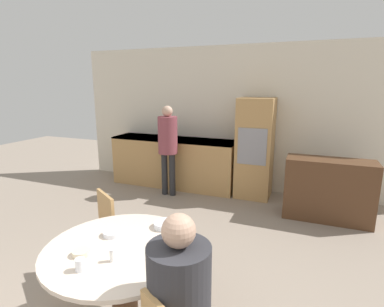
{
  "coord_description": "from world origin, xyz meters",
  "views": [
    {
      "loc": [
        1.29,
        -0.44,
        1.92
      ],
      "look_at": [
        0.03,
        2.75,
        1.12
      ],
      "focal_mm": 28.0,
      "sensor_mm": 36.0,
      "label": 1
    }
  ],
  "objects_px": {
    "oven_unit": "(255,148)",
    "bowl_centre": "(81,253)",
    "dining_table": "(124,278)",
    "bowl_far": "(113,233)",
    "person_seated": "(178,307)",
    "person_standing": "(168,141)",
    "cup": "(80,265)",
    "bowl_near": "(165,224)",
    "chair_far_left": "(97,233)",
    "sideboard": "(328,190)"
  },
  "relations": [
    {
      "from": "person_seated",
      "to": "person_standing",
      "type": "xyz_separation_m",
      "value": [
        -1.66,
        3.27,
        0.23
      ]
    },
    {
      "from": "sideboard",
      "to": "bowl_near",
      "type": "xyz_separation_m",
      "value": [
        -1.36,
        -2.47,
        0.35
      ]
    },
    {
      "from": "dining_table",
      "to": "bowl_far",
      "type": "xyz_separation_m",
      "value": [
        -0.16,
        0.12,
        0.27
      ]
    },
    {
      "from": "bowl_near",
      "to": "person_standing",
      "type": "bearing_deg",
      "value": 115.56
    },
    {
      "from": "sideboard",
      "to": "bowl_centre",
      "type": "height_order",
      "value": "sideboard"
    },
    {
      "from": "chair_far_left",
      "to": "person_seated",
      "type": "relative_size",
      "value": 0.7
    },
    {
      "from": "oven_unit",
      "to": "cup",
      "type": "height_order",
      "value": "oven_unit"
    },
    {
      "from": "chair_far_left",
      "to": "person_seated",
      "type": "xyz_separation_m",
      "value": [
        1.25,
        -0.87,
        0.23
      ]
    },
    {
      "from": "oven_unit",
      "to": "bowl_near",
      "type": "xyz_separation_m",
      "value": [
        -0.2,
        -3.03,
        -0.06
      ]
    },
    {
      "from": "chair_far_left",
      "to": "bowl_far",
      "type": "height_order",
      "value": "chair_far_left"
    },
    {
      "from": "person_seated",
      "to": "bowl_near",
      "type": "xyz_separation_m",
      "value": [
        -0.45,
        0.76,
        0.06
      ]
    },
    {
      "from": "person_standing",
      "to": "chair_far_left",
      "type": "bearing_deg",
      "value": -80.5
    },
    {
      "from": "oven_unit",
      "to": "bowl_centre",
      "type": "relative_size",
      "value": 14.16
    },
    {
      "from": "bowl_near",
      "to": "bowl_centre",
      "type": "height_order",
      "value": "bowl_near"
    },
    {
      "from": "person_seated",
      "to": "cup",
      "type": "distance_m",
      "value": 0.69
    },
    {
      "from": "bowl_near",
      "to": "bowl_far",
      "type": "xyz_separation_m",
      "value": [
        -0.32,
        -0.28,
        -0.0
      ]
    },
    {
      "from": "person_seated",
      "to": "person_standing",
      "type": "bearing_deg",
      "value": 116.82
    },
    {
      "from": "dining_table",
      "to": "person_seated",
      "type": "xyz_separation_m",
      "value": [
        0.61,
        -0.37,
        0.22
      ]
    },
    {
      "from": "oven_unit",
      "to": "person_standing",
      "type": "bearing_deg",
      "value": -159.91
    },
    {
      "from": "dining_table",
      "to": "person_seated",
      "type": "distance_m",
      "value": 0.74
    },
    {
      "from": "dining_table",
      "to": "bowl_centre",
      "type": "xyz_separation_m",
      "value": [
        -0.19,
        -0.19,
        0.27
      ]
    },
    {
      "from": "person_seated",
      "to": "person_standing",
      "type": "height_order",
      "value": "person_standing"
    },
    {
      "from": "bowl_centre",
      "to": "chair_far_left",
      "type": "bearing_deg",
      "value": 122.76
    },
    {
      "from": "oven_unit",
      "to": "bowl_centre",
      "type": "bearing_deg",
      "value": -98.64
    },
    {
      "from": "person_standing",
      "to": "bowl_centre",
      "type": "relative_size",
      "value": 13.06
    },
    {
      "from": "person_standing",
      "to": "bowl_far",
      "type": "xyz_separation_m",
      "value": [
        0.89,
        -2.79,
        -0.18
      ]
    },
    {
      "from": "person_standing",
      "to": "bowl_near",
      "type": "height_order",
      "value": "person_standing"
    },
    {
      "from": "dining_table",
      "to": "oven_unit",
      "type": "bearing_deg",
      "value": 84.08
    },
    {
      "from": "sideboard",
      "to": "person_standing",
      "type": "bearing_deg",
      "value": 178.84
    },
    {
      "from": "chair_far_left",
      "to": "dining_table",
      "type": "bearing_deg",
      "value": -5.99
    },
    {
      "from": "dining_table",
      "to": "bowl_centre",
      "type": "distance_m",
      "value": 0.39
    },
    {
      "from": "oven_unit",
      "to": "chair_far_left",
      "type": "bearing_deg",
      "value": -108.97
    },
    {
      "from": "dining_table",
      "to": "bowl_far",
      "type": "height_order",
      "value": "bowl_far"
    },
    {
      "from": "dining_table",
      "to": "person_standing",
      "type": "bearing_deg",
      "value": 109.83
    },
    {
      "from": "cup",
      "to": "bowl_near",
      "type": "bearing_deg",
      "value": 72.35
    },
    {
      "from": "chair_far_left",
      "to": "cup",
      "type": "relative_size",
      "value": 11.03
    },
    {
      "from": "oven_unit",
      "to": "person_standing",
      "type": "height_order",
      "value": "oven_unit"
    },
    {
      "from": "cup",
      "to": "bowl_far",
      "type": "bearing_deg",
      "value": 100.89
    },
    {
      "from": "cup",
      "to": "bowl_centre",
      "type": "height_order",
      "value": "cup"
    },
    {
      "from": "sideboard",
      "to": "oven_unit",
      "type": "bearing_deg",
      "value": 154.07
    },
    {
      "from": "person_seated",
      "to": "bowl_centre",
      "type": "height_order",
      "value": "person_seated"
    },
    {
      "from": "person_seated",
      "to": "person_standing",
      "type": "distance_m",
      "value": 3.68
    },
    {
      "from": "oven_unit",
      "to": "bowl_centre",
      "type": "distance_m",
      "value": 3.66
    },
    {
      "from": "chair_far_left",
      "to": "oven_unit",
      "type": "bearing_deg",
      "value": 103.21
    },
    {
      "from": "oven_unit",
      "to": "person_standing",
      "type": "xyz_separation_m",
      "value": [
        -1.4,
        -0.51,
        0.12
      ]
    },
    {
      "from": "bowl_near",
      "to": "bowl_far",
      "type": "relative_size",
      "value": 1.29
    },
    {
      "from": "chair_far_left",
      "to": "person_standing",
      "type": "distance_m",
      "value": 2.48
    },
    {
      "from": "dining_table",
      "to": "bowl_near",
      "type": "distance_m",
      "value": 0.5
    },
    {
      "from": "person_standing",
      "to": "person_seated",
      "type": "bearing_deg",
      "value": -63.18
    },
    {
      "from": "sideboard",
      "to": "cup",
      "type": "bearing_deg",
      "value": -116.53
    }
  ]
}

